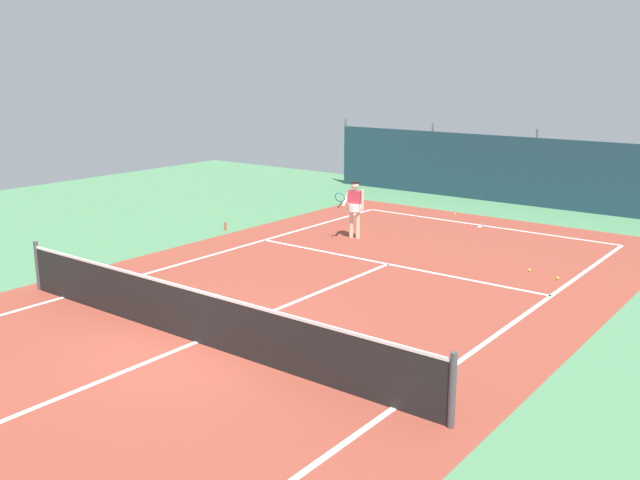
% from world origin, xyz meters
% --- Properties ---
extents(ground_plane, '(36.00, 36.00, 0.00)m').
position_xyz_m(ground_plane, '(0.00, 0.00, 0.00)').
color(ground_plane, '#4C8456').
extents(court_surface, '(11.02, 26.60, 0.01)m').
position_xyz_m(court_surface, '(0.00, 0.00, 0.00)').
color(court_surface, brown).
rests_on(court_surface, ground).
extents(tennis_net, '(10.12, 0.10, 1.10)m').
position_xyz_m(tennis_net, '(0.00, 0.00, 0.51)').
color(tennis_net, black).
rests_on(tennis_net, ground).
extents(back_fence, '(16.30, 0.98, 2.70)m').
position_xyz_m(back_fence, '(-0.00, 16.41, 0.67)').
color(back_fence, '#1E3D4C').
rests_on(back_fence, ground).
extents(tennis_player, '(0.61, 0.81, 1.64)m').
position_xyz_m(tennis_player, '(-2.25, 8.17, 0.96)').
color(tennis_player, beige).
rests_on(tennis_player, ground).
extents(tennis_ball_near_player, '(0.07, 0.07, 0.07)m').
position_xyz_m(tennis_ball_near_player, '(-1.43, 12.86, 0.03)').
color(tennis_ball_near_player, '#CCDB33').
rests_on(tennis_ball_near_player, ground).
extents(tennis_ball_midcourt, '(0.07, 0.07, 0.07)m').
position_xyz_m(tennis_ball_midcourt, '(3.03, 7.95, 0.03)').
color(tennis_ball_midcourt, '#CCDB33').
rests_on(tennis_ball_midcourt, ground).
extents(tennis_ball_by_sideline, '(0.07, 0.07, 0.07)m').
position_xyz_m(tennis_ball_by_sideline, '(3.79, 7.71, 0.03)').
color(tennis_ball_by_sideline, '#CCDB33').
rests_on(tennis_ball_by_sideline, ground).
extents(parked_car, '(2.20, 4.29, 1.68)m').
position_xyz_m(parked_car, '(0.41, 18.65, 0.84)').
color(parked_car, black).
rests_on(parked_car, ground).
extents(water_bottle, '(0.08, 0.08, 0.24)m').
position_xyz_m(water_bottle, '(-5.90, 6.65, 0.12)').
color(water_bottle, '#D84C38').
rests_on(water_bottle, ground).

